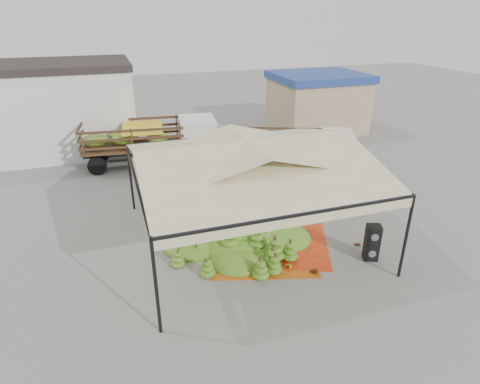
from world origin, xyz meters
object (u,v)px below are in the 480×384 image
object	(u,v)px
speaker_stack	(372,242)
vendor	(234,180)
truck_right	(302,145)
banana_heap	(242,228)
truck_left	(156,137)

from	to	relation	value
speaker_stack	vendor	xyz separation A→B (m)	(-3.07, 6.47, 0.24)
truck_right	banana_heap	bearing A→B (deg)	-109.01
speaker_stack	truck_left	bearing A→B (deg)	137.73
truck_left	banana_heap	bearing A→B (deg)	-72.88
banana_heap	speaker_stack	xyz separation A→B (m)	(4.02, -2.55, 0.04)
banana_heap	truck_left	xyz separation A→B (m)	(-1.82, 9.85, 0.92)
vendor	truck_left	size ratio (longest dim) A/B	0.24
banana_heap	speaker_stack	bearing A→B (deg)	-32.39
speaker_stack	vendor	bearing A→B (deg)	137.91
vendor	truck_right	xyz separation A→B (m)	(4.97, 2.84, 0.34)
speaker_stack	truck_left	distance (m)	13.74
vendor	truck_right	distance (m)	5.73
banana_heap	vendor	xyz separation A→B (m)	(0.95, 3.92, 0.27)
truck_left	vendor	bearing A→B (deg)	-58.33
speaker_stack	truck_right	distance (m)	9.52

